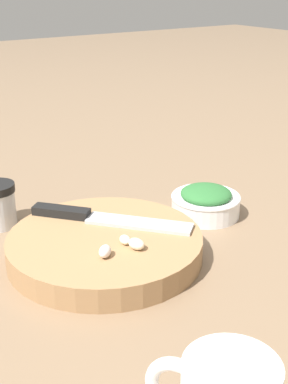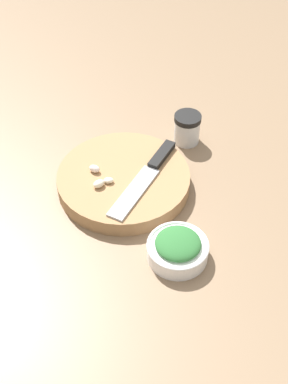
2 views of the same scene
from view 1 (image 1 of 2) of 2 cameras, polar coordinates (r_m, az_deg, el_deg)
name	(u,v)px [view 1 (image 1 of 2)]	position (r m, az deg, el deg)	size (l,w,h in m)	color
ground_plane	(162,246)	(0.78, 1.97, -5.73)	(5.00, 5.00, 0.00)	#7F664C
cutting_board	(105,246)	(0.74, -4.19, -5.81)	(0.27, 0.27, 0.03)	#9E754C
chef_knife	(101,218)	(0.78, -4.65, -2.73)	(0.20, 0.18, 0.01)	black
garlic_cloves	(123,246)	(0.69, -2.30, -5.73)	(0.05, 0.07, 0.02)	#F0E2C6
herb_bowl	(206,202)	(0.87, 6.60, -1.03)	(0.11, 0.11, 0.05)	white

